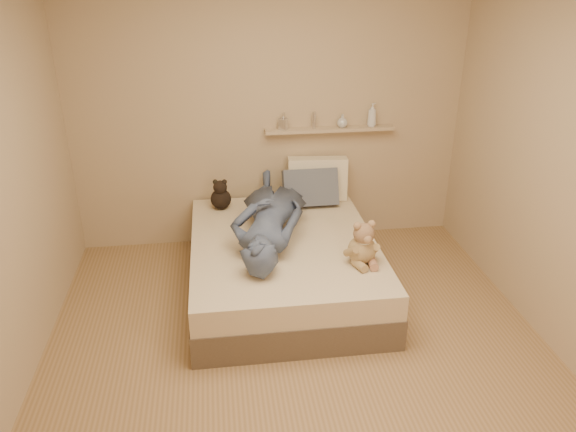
{
  "coord_description": "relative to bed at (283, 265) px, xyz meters",
  "views": [
    {
      "loc": [
        -0.51,
        -3.09,
        2.55
      ],
      "look_at": [
        0.0,
        0.65,
        0.8
      ],
      "focal_mm": 35.0,
      "sensor_mm": 36.0,
      "label": 1
    }
  ],
  "objects": [
    {
      "name": "room",
      "position": [
        0.0,
        -0.93,
        1.08
      ],
      "size": [
        3.8,
        3.8,
        3.8
      ],
      "color": "#98764F",
      "rests_on": "ground"
    },
    {
      "name": "bed",
      "position": [
        0.0,
        0.0,
        0.0
      ],
      "size": [
        1.5,
        1.9,
        0.45
      ],
      "color": "brown",
      "rests_on": "floor"
    },
    {
      "name": "game_console",
      "position": [
        -0.22,
        -0.55,
        0.38
      ],
      "size": [
        0.17,
        0.08,
        0.06
      ],
      "color": "silver",
      "rests_on": "bed"
    },
    {
      "name": "teddy_bear",
      "position": [
        0.54,
        -0.44,
        0.37
      ],
      "size": [
        0.29,
        0.28,
        0.35
      ],
      "color": "tan",
      "rests_on": "bed"
    },
    {
      "name": "dark_plush",
      "position": [
        -0.48,
        0.71,
        0.35
      ],
      "size": [
        0.19,
        0.19,
        0.29
      ],
      "color": "black",
      "rests_on": "bed"
    },
    {
      "name": "pillow_cream",
      "position": [
        0.43,
        0.83,
        0.43
      ],
      "size": [
        0.56,
        0.24,
        0.41
      ],
      "primitive_type": "cube",
      "rotation": [
        -0.07,
        0.0,
        -0.09
      ],
      "color": "beige",
      "rests_on": "bed"
    },
    {
      "name": "pillow_grey",
      "position": [
        0.34,
        0.69,
        0.4
      ],
      "size": [
        0.5,
        0.27,
        0.37
      ],
      "primitive_type": "cube",
      "rotation": [
        -0.4,
        0.0,
        0.01
      ],
      "color": "#555967",
      "rests_on": "bed"
    },
    {
      "name": "person",
      "position": [
        -0.1,
        0.11,
        0.41
      ],
      "size": [
        0.91,
        1.62,
        0.37
      ],
      "primitive_type": "imported",
      "rotation": [
        0.0,
        0.0,
        2.9
      ],
      "color": "#45516C",
      "rests_on": "bed"
    },
    {
      "name": "wall_shelf",
      "position": [
        0.55,
        0.91,
        0.88
      ],
      "size": [
        1.2,
        0.12,
        0.03
      ],
      "primitive_type": "cube",
      "color": "tan",
      "rests_on": "wall_back"
    },
    {
      "name": "shelf_bottles",
      "position": [
        0.66,
        0.91,
        0.98
      ],
      "size": [
        0.93,
        0.13,
        0.22
      ],
      "color": "silver",
      "rests_on": "wall_shelf"
    }
  ]
}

